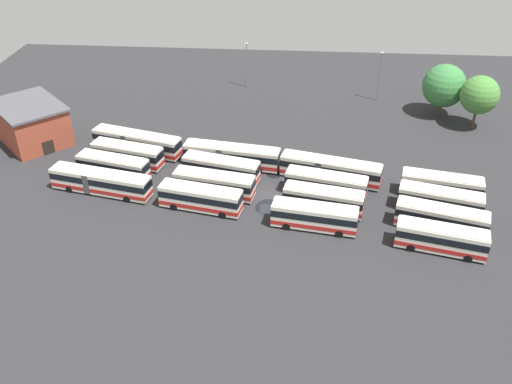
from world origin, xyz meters
The scene contains 25 objects.
ground_plane centered at (0.00, 0.00, 0.00)m, with size 122.66×122.66×0.00m, color #28282B.
bus_row0_slot0 centered at (-23.02, -1.37, 1.78)m, with size 14.52×5.53×3.35m.
bus_row0_slot1 centered at (-22.53, 2.86, 1.77)m, with size 10.82×5.06×3.35m.
bus_row0_slot2 centered at (-21.48, 6.59, 1.77)m, with size 11.14×5.12×3.35m.
bus_row0_slot3 centered at (-21.13, 10.52, 1.78)m, with size 14.46×6.37×3.35m.
bus_row1_slot0 centered at (-8.71, -4.30, 1.77)m, with size 11.24×4.76×3.35m.
bus_row1_slot1 centered at (-7.46, -0.68, 1.77)m, with size 11.36×4.62×3.35m.
bus_row1_slot2 centered at (-7.05, 3.54, 1.77)m, with size 11.34×5.13×3.35m.
bus_row1_slot3 centered at (-6.04, 7.42, 1.78)m, with size 14.51×4.68×3.35m.
bus_row2_slot0 centered at (6.08, -7.33, 1.77)m, with size 10.94×4.23×3.35m.
bus_row2_slot1 centered at (7.28, -3.47, 1.77)m, with size 10.69×4.63×3.35m.
bus_row2_slot2 centered at (7.73, 0.41, 1.77)m, with size 11.33×5.03×3.35m.
bus_row2_slot3 centered at (8.40, 4.46, 1.78)m, with size 14.49×6.02×3.35m.
bus_row3_slot0 centered at (20.88, -10.71, 1.77)m, with size 10.78×4.97×3.35m.
bus_row3_slot1 centered at (21.70, -6.55, 1.77)m, with size 11.37×5.56×3.35m.
bus_row3_slot2 centered at (22.37, -2.51, 1.77)m, with size 10.96×5.23×3.35m.
bus_row3_slot3 centered at (23.27, 1.24, 1.77)m, with size 10.95×4.64×3.35m.
depot_building centered at (-38.65, 13.01, 3.20)m, with size 15.01×15.05×6.37m.
lamp_post_mid_lot centered at (-6.63, 38.62, 4.80)m, with size 0.56×0.28×8.77m.
lamp_post_near_entrance centered at (18.10, 33.96, 5.02)m, with size 0.56×0.28×9.20m.
tree_east_edge centered at (28.43, 28.34, 5.42)m, with size 7.40×7.40×9.13m.
tree_south_edge centered at (33.09, 23.60, 5.87)m, with size 6.32×6.32×9.04m.
puddle_centre_drain centered at (0.43, 5.39, 0.00)m, with size 2.29×2.29×0.01m, color black.
puddle_front_lane centered at (11.38, 7.95, 0.00)m, with size 2.04×2.04×0.01m, color black.
puddle_between_rows centered at (0.38, -3.24, 0.00)m, with size 4.08×4.08×0.01m, color black.
Camera 1 is at (3.27, -64.36, 41.55)m, focal length 39.11 mm.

